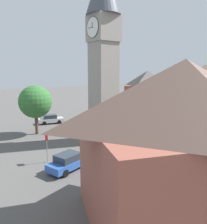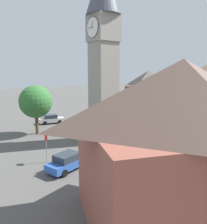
{
  "view_description": "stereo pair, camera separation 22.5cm",
  "coord_description": "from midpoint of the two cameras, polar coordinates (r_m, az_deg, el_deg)",
  "views": [
    {
      "loc": [
        -22.48,
        17.0,
        8.71
      ],
      "look_at": [
        0.0,
        0.0,
        3.65
      ],
      "focal_mm": 36.17,
      "sensor_mm": 36.0,
      "label": 1
    },
    {
      "loc": [
        -22.62,
        16.82,
        8.71
      ],
      "look_at": [
        0.0,
        0.0,
        3.65
      ],
      "focal_mm": 36.17,
      "sensor_mm": 36.0,
      "label": 2
    }
  ],
  "objects": [
    {
      "name": "ground_plane",
      "position": [
        29.5,
        -0.22,
        -7.0
      ],
      "size": [
        200.0,
        200.0,
        0.0
      ],
      "primitive_type": "plane",
      "color": "#565451"
    },
    {
      "name": "pedestrian",
      "position": [
        33.07,
        2.39,
        -3.3
      ],
      "size": [
        0.45,
        0.4,
        1.69
      ],
      "color": "#706656",
      "rests_on": "ground"
    },
    {
      "name": "clock_tower",
      "position": [
        28.48,
        -0.24,
        18.46
      ],
      "size": [
        4.22,
        4.22,
        21.9
      ],
      "color": "gray",
      "rests_on": "ground"
    },
    {
      "name": "car_red_corner",
      "position": [
        31.2,
        20.72,
        -5.27
      ],
      "size": [
        4.35,
        2.36,
        1.53
      ],
      "color": "#236B38",
      "rests_on": "ground"
    },
    {
      "name": "building_hall_far",
      "position": [
        41.78,
        23.74,
        4.27
      ],
      "size": [
        7.4,
        8.86,
        9.87
      ],
      "color": "slate",
      "rests_on": "ground"
    },
    {
      "name": "car_blue_kerb",
      "position": [
        20.95,
        -9.11,
        -12.26
      ],
      "size": [
        2.78,
        4.44,
        1.53
      ],
      "color": "#2D5BB7",
      "rests_on": "ground"
    },
    {
      "name": "building_corner_back",
      "position": [
        13.55,
        18.57,
        -7.13
      ],
      "size": [
        11.78,
        13.13,
        9.4
      ],
      "color": "#995142",
      "rests_on": "ground"
    },
    {
      "name": "tree",
      "position": [
        32.65,
        -17.03,
        2.47
      ],
      "size": [
        4.55,
        4.55,
        6.88
      ],
      "color": "brown",
      "rests_on": "ground"
    },
    {
      "name": "building_terrace_right",
      "position": [
        44.18,
        10.77,
        4.57
      ],
      "size": [
        9.18,
        10.24,
        8.89
      ],
      "color": "#995142",
      "rests_on": "ground"
    },
    {
      "name": "road_sign",
      "position": [
        22.56,
        -14.44,
        -7.73
      ],
      "size": [
        0.6,
        0.07,
        2.8
      ],
      "color": "gray",
      "rests_on": "ground"
    },
    {
      "name": "car_silver_kerb",
      "position": [
        39.36,
        -13.35,
        -1.76
      ],
      "size": [
        2.66,
        4.42,
        1.53
      ],
      "color": "silver",
      "rests_on": "ground"
    }
  ]
}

